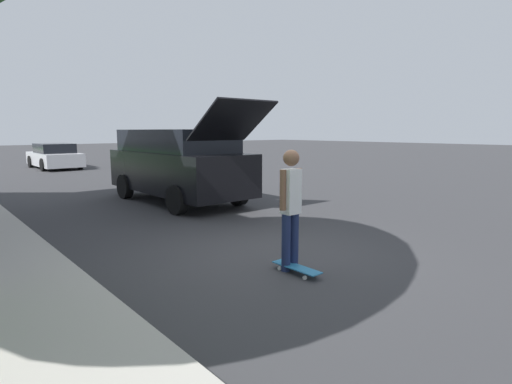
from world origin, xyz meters
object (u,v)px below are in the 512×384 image
at_px(suv_parked, 178,163).
at_px(skateboard, 297,268).
at_px(car_down_street, 54,157).
at_px(skateboarder, 291,204).

bearing_deg(suv_parked, skateboard, -105.20).
distance_m(suv_parked, car_down_street, 13.49).
relative_size(skateboarder, skateboard, 2.20).
xyz_separation_m(car_down_street, skateboarder, (-1.82, -19.59, 0.35)).
relative_size(suv_parked, skateboard, 7.11).
height_order(suv_parked, car_down_street, suv_parked).
bearing_deg(skateboarder, car_down_street, 84.68).
xyz_separation_m(suv_parked, car_down_street, (0.16, 13.48, -0.48)).
relative_size(car_down_street, skateboarder, 2.55).
distance_m(suv_parked, skateboarder, 6.33).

